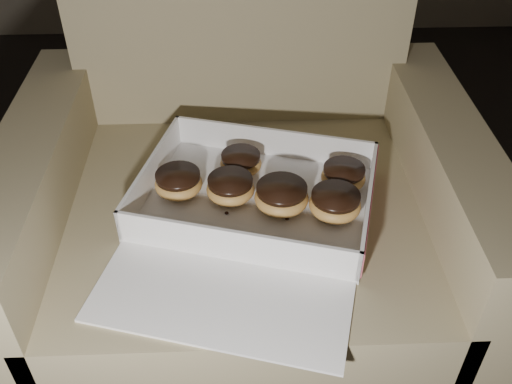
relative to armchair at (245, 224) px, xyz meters
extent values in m
cube|color=#91855C|center=(0.00, -0.04, -0.08)|extent=(0.66, 0.66, 0.39)
cube|color=#91855C|center=(-0.36, -0.04, -0.01)|extent=(0.11, 0.66, 0.51)
cube|color=#91855C|center=(0.36, -0.04, -0.01)|extent=(0.11, 0.66, 0.51)
cube|color=white|center=(0.02, -0.07, 0.12)|extent=(0.45, 0.38, 0.01)
cube|color=white|center=(0.06, 0.06, 0.15)|extent=(0.37, 0.11, 0.06)
cube|color=white|center=(-0.02, -0.21, 0.15)|extent=(0.37, 0.11, 0.06)
cube|color=white|center=(-0.16, -0.02, 0.15)|extent=(0.08, 0.28, 0.06)
cube|color=white|center=(0.20, -0.13, 0.15)|extent=(0.08, 0.28, 0.06)
cube|color=#BE4C5E|center=(0.21, -0.13, 0.15)|extent=(0.08, 0.27, 0.05)
cube|color=white|center=(-0.04, -0.29, 0.12)|extent=(0.41, 0.26, 0.01)
ellipsoid|color=#EAA852|center=(-0.02, -0.06, 0.14)|extent=(0.08, 0.08, 0.04)
cylinder|color=black|center=(-0.02, -0.06, 0.16)|extent=(0.08, 0.08, 0.01)
ellipsoid|color=#EAA852|center=(0.06, -0.09, 0.14)|extent=(0.09, 0.09, 0.04)
cylinder|color=black|center=(0.06, -0.09, 0.16)|extent=(0.09, 0.09, 0.01)
ellipsoid|color=#EAA852|center=(-0.01, 0.01, 0.14)|extent=(0.08, 0.08, 0.04)
cylinder|color=black|center=(-0.01, 0.01, 0.16)|extent=(0.07, 0.07, 0.01)
ellipsoid|color=#EAA852|center=(0.18, -0.04, 0.14)|extent=(0.08, 0.08, 0.04)
cylinder|color=black|center=(0.18, -0.04, 0.16)|extent=(0.07, 0.07, 0.01)
ellipsoid|color=#EAA852|center=(0.15, -0.11, 0.14)|extent=(0.09, 0.09, 0.04)
cylinder|color=black|center=(0.15, -0.11, 0.16)|extent=(0.08, 0.08, 0.01)
ellipsoid|color=#EAA852|center=(-0.12, -0.05, 0.14)|extent=(0.08, 0.08, 0.04)
cylinder|color=black|center=(-0.12, -0.05, 0.16)|extent=(0.08, 0.08, 0.01)
ellipsoid|color=black|center=(0.07, -0.13, 0.12)|extent=(0.01, 0.01, 0.00)
ellipsoid|color=black|center=(-0.11, -0.06, 0.12)|extent=(0.01, 0.01, 0.00)
ellipsoid|color=black|center=(0.07, -0.19, 0.12)|extent=(0.01, 0.01, 0.00)
ellipsoid|color=black|center=(-0.03, -0.11, 0.12)|extent=(0.01, 0.01, 0.00)
camera|label=1|loc=(-0.01, -0.83, 0.77)|focal=40.00mm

